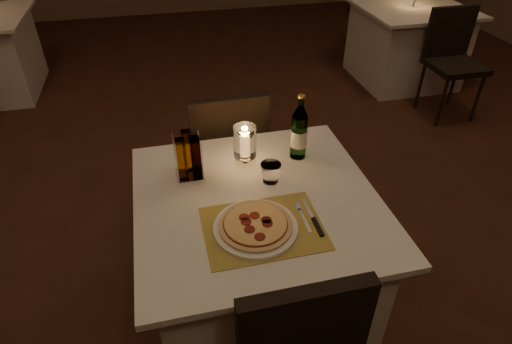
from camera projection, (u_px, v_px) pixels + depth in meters
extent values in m
cube|color=#412015|center=(244.00, 252.00, 2.54)|extent=(8.00, 10.00, 0.02)
cube|color=silver|center=(257.00, 262.00, 2.00)|extent=(0.88, 0.88, 0.71)
cube|color=silver|center=(257.00, 201.00, 1.78)|extent=(1.00, 1.00, 0.03)
cube|color=black|center=(304.00, 335.00, 1.32)|extent=(0.42, 0.05, 0.42)
cube|color=black|center=(226.00, 151.00, 2.56)|extent=(0.42, 0.42, 0.05)
cube|color=black|center=(230.00, 134.00, 2.28)|extent=(0.42, 0.05, 0.42)
cylinder|color=black|center=(248.00, 164.00, 2.87)|extent=(0.03, 0.03, 0.44)
cylinder|color=black|center=(197.00, 171.00, 2.80)|extent=(0.03, 0.03, 0.44)
cylinder|color=black|center=(260.00, 195.00, 2.60)|extent=(0.03, 0.03, 0.44)
cylinder|color=black|center=(204.00, 204.00, 2.54)|extent=(0.03, 0.03, 0.44)
cube|color=#A8923A|center=(263.00, 228.00, 1.62)|extent=(0.45, 0.34, 0.00)
cylinder|color=white|center=(256.00, 228.00, 1.61)|extent=(0.32, 0.32, 0.01)
cylinder|color=#D8B77F|center=(256.00, 225.00, 1.60)|extent=(0.28, 0.28, 0.01)
cylinder|color=maroon|center=(256.00, 224.00, 1.60)|extent=(0.24, 0.24, 0.00)
cylinder|color=#EACC7F|center=(256.00, 223.00, 1.60)|extent=(0.24, 0.24, 0.00)
cylinder|color=maroon|center=(266.00, 220.00, 1.60)|extent=(0.04, 0.04, 0.00)
cylinder|color=maroon|center=(254.00, 215.00, 1.62)|extent=(0.04, 0.04, 0.00)
cylinder|color=maroon|center=(244.00, 217.00, 1.62)|extent=(0.04, 0.04, 0.00)
cylinder|color=maroon|center=(246.00, 222.00, 1.60)|extent=(0.04, 0.04, 0.00)
cylinder|color=maroon|center=(250.00, 229.00, 1.56)|extent=(0.04, 0.04, 0.00)
cylinder|color=maroon|center=(260.00, 237.00, 1.53)|extent=(0.04, 0.04, 0.00)
cylinder|color=maroon|center=(267.00, 223.00, 1.59)|extent=(0.04, 0.04, 0.00)
cube|color=silver|center=(305.00, 220.00, 1.65)|extent=(0.01, 0.14, 0.00)
cube|color=silver|center=(298.00, 206.00, 1.72)|extent=(0.02, 0.05, 0.00)
cube|color=black|center=(318.00, 227.00, 1.62)|extent=(0.02, 0.10, 0.01)
cube|color=silver|center=(308.00, 209.00, 1.70)|extent=(0.01, 0.12, 0.00)
cylinder|color=#609C54|center=(299.00, 137.00, 1.96)|extent=(0.07, 0.07, 0.21)
cylinder|color=#609C54|center=(301.00, 102.00, 1.85)|extent=(0.03, 0.03, 0.04)
cylinder|color=gold|center=(302.00, 96.00, 1.83)|extent=(0.03, 0.03, 0.01)
cylinder|color=silver|center=(299.00, 138.00, 1.96)|extent=(0.08, 0.08, 0.08)
cylinder|color=white|center=(245.00, 163.00, 1.96)|extent=(0.10, 0.10, 0.01)
cylinder|color=white|center=(245.00, 159.00, 1.95)|extent=(0.02, 0.02, 0.04)
cylinder|color=white|center=(245.00, 141.00, 1.89)|extent=(0.10, 0.10, 0.15)
cylinder|color=white|center=(245.00, 144.00, 1.90)|extent=(0.03, 0.03, 0.11)
ellipsoid|color=orange|center=(245.00, 131.00, 1.86)|extent=(0.02, 0.02, 0.03)
cube|color=white|center=(190.00, 174.00, 1.90)|extent=(0.12, 0.12, 0.01)
cylinder|color=white|center=(177.00, 165.00, 1.79)|extent=(0.01, 0.01, 0.18)
cylinder|color=white|center=(203.00, 162.00, 1.81)|extent=(0.01, 0.01, 0.18)
cylinder|color=white|center=(175.00, 151.00, 1.88)|extent=(0.01, 0.01, 0.18)
cylinder|color=white|center=(199.00, 148.00, 1.90)|extent=(0.01, 0.01, 0.18)
cube|color=#BF8C33|center=(182.00, 159.00, 1.81)|extent=(0.04, 0.04, 0.20)
cube|color=#3F1E14|center=(196.00, 158.00, 1.82)|extent=(0.04, 0.04, 0.20)
cube|color=#BF8C33|center=(187.00, 151.00, 1.86)|extent=(0.04, 0.04, 0.20)
cylinder|color=black|center=(25.00, 37.00, 4.91)|extent=(0.03, 0.03, 0.44)
cylinder|color=black|center=(19.00, 47.00, 4.64)|extent=(0.03, 0.03, 0.44)
cube|color=silver|center=(405.00, 46.00, 4.30)|extent=(0.88, 0.88, 0.71)
cube|color=silver|center=(413.00, 8.00, 4.08)|extent=(1.00, 1.00, 0.03)
cube|color=black|center=(455.00, 66.00, 3.61)|extent=(0.42, 0.42, 0.05)
cube|color=black|center=(450.00, 32.00, 3.62)|extent=(0.42, 0.05, 0.42)
cylinder|color=black|center=(442.00, 103.00, 3.59)|extent=(0.03, 0.03, 0.44)
cylinder|color=black|center=(477.00, 98.00, 3.65)|extent=(0.03, 0.03, 0.44)
cylinder|color=black|center=(420.00, 86.00, 3.86)|extent=(0.03, 0.03, 0.44)
cylinder|color=black|center=(453.00, 82.00, 3.92)|extent=(0.03, 0.03, 0.44)
cube|color=black|center=(371.00, 13.00, 4.87)|extent=(0.42, 0.42, 0.05)
cylinder|color=black|center=(375.00, 28.00, 5.17)|extent=(0.03, 0.03, 0.44)
cylinder|color=black|center=(349.00, 30.00, 5.11)|extent=(0.03, 0.03, 0.44)
cylinder|color=black|center=(388.00, 37.00, 4.91)|extent=(0.03, 0.03, 0.44)
cylinder|color=black|center=(361.00, 40.00, 4.84)|extent=(0.03, 0.03, 0.44)
cylinder|color=white|center=(414.00, 1.00, 4.05)|extent=(0.03, 0.03, 0.09)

